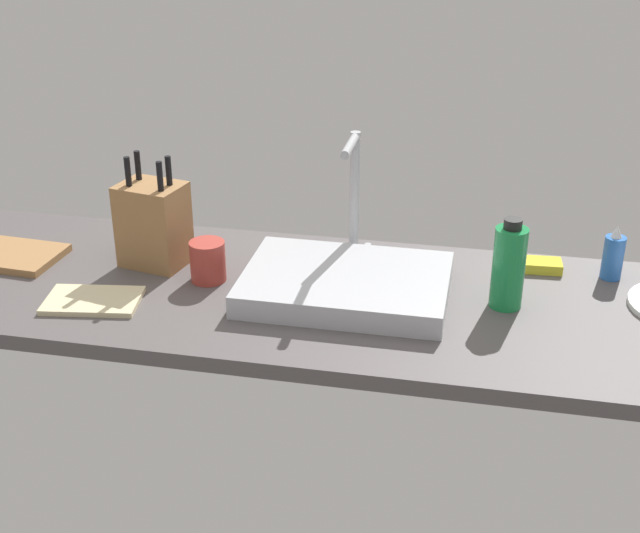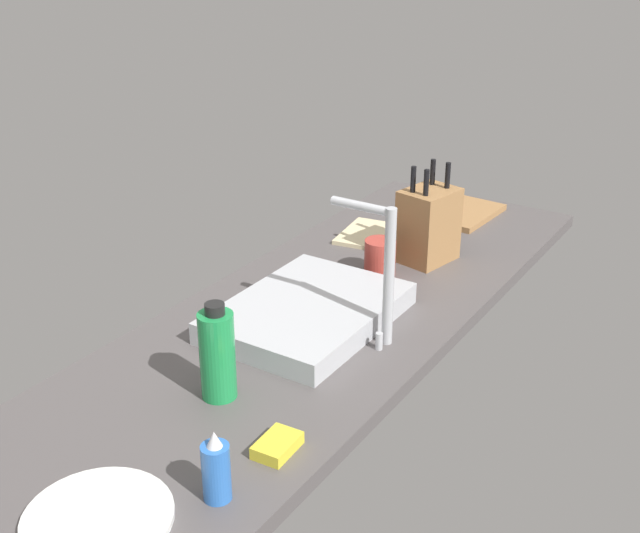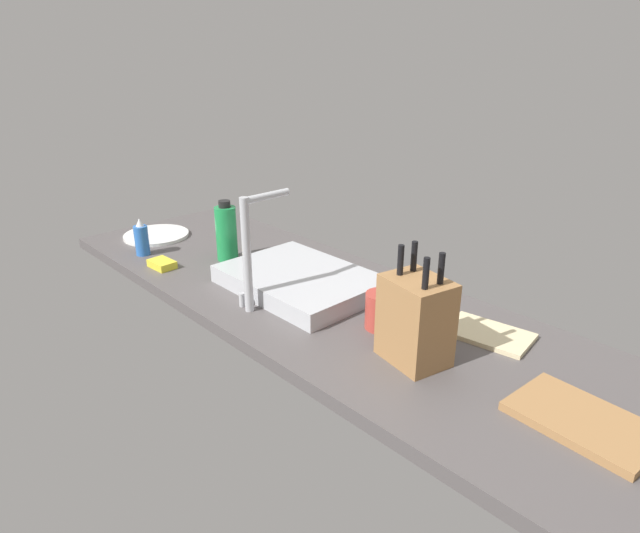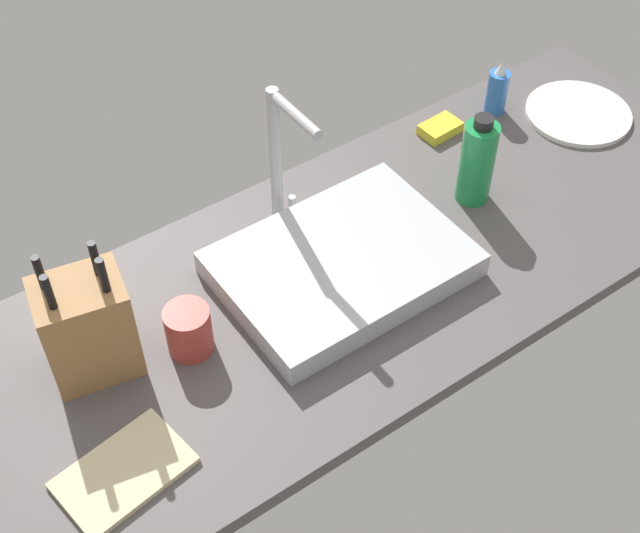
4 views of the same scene
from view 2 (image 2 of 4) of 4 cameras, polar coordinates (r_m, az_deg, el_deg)
name	(u,v)px [view 2 (image 2 of 4)]	position (r cm, az deg, el deg)	size (l,w,h in cm)	color
countertop_slab	(320,319)	(196.52, -0.02, -3.66)	(194.37, 63.03, 3.50)	#514C4C
sink_basin	(308,312)	(190.00, -0.82, -3.22)	(45.48, 32.91, 5.26)	#B7BABF
faucet	(382,264)	(175.74, 4.36, 0.15)	(5.50, 15.51, 31.81)	#B7BABF
knife_block	(428,225)	(221.78, 7.54, 2.91)	(16.82, 14.23, 27.01)	#9E7042
cutting_board	(464,213)	(258.34, 10.00, 3.67)	(25.61, 16.63, 1.80)	#9E7042
soap_bottle	(216,470)	(138.04, -7.24, -13.86)	(4.80, 4.80, 13.13)	blue
water_bottle	(217,354)	(161.15, -7.16, -6.07)	(7.10, 7.10, 20.46)	#1E8E47
dinner_plate	(98,518)	(140.49, -15.19, -16.53)	(24.15, 24.15, 1.20)	white
dish_towel	(366,234)	(239.82, 3.24, 2.29)	(20.53, 13.10, 1.20)	beige
coffee_mug	(380,257)	(213.78, 4.20, 0.63)	(8.20, 8.20, 9.56)	#B23D33
dish_sponge	(277,445)	(149.80, -2.99, -12.33)	(9.00, 6.00, 2.40)	yellow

